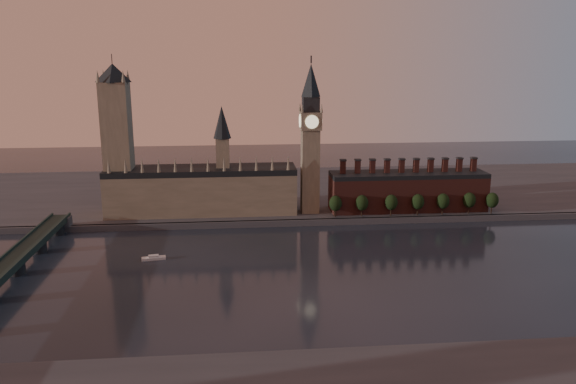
# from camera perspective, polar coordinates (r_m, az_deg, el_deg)

# --- Properties ---
(ground) EXTENTS (900.00, 900.00, 0.00)m
(ground) POSITION_cam_1_polar(r_m,az_deg,el_deg) (292.54, 3.04, -8.56)
(ground) COLOR black
(ground) RESTS_ON ground
(north_bank) EXTENTS (900.00, 182.00, 4.00)m
(north_bank) POSITION_cam_1_polar(r_m,az_deg,el_deg) (460.78, -0.10, -0.01)
(north_bank) COLOR #46464B
(north_bank) RESTS_ON ground
(palace_of_westminster) EXTENTS (130.00, 30.30, 74.00)m
(palace_of_westminster) POSITION_cam_1_polar(r_m,az_deg,el_deg) (393.87, -8.65, 0.42)
(palace_of_westminster) COLOR gray
(palace_of_westminster) RESTS_ON north_bank
(victoria_tower) EXTENTS (24.00, 24.00, 108.00)m
(victoria_tower) POSITION_cam_1_polar(r_m,az_deg,el_deg) (394.72, -16.96, 5.55)
(victoria_tower) COLOR gray
(victoria_tower) RESTS_ON north_bank
(big_ben) EXTENTS (15.00, 15.00, 107.00)m
(big_ben) POSITION_cam_1_polar(r_m,az_deg,el_deg) (385.08, 2.29, 5.60)
(big_ben) COLOR gray
(big_ben) RESTS_ON north_bank
(chimney_block) EXTENTS (110.00, 25.00, 37.00)m
(chimney_block) POSITION_cam_1_polar(r_m,az_deg,el_deg) (407.23, 12.05, 0.16)
(chimney_block) COLOR #592822
(chimney_block) RESTS_ON north_bank
(embankment_tree_0) EXTENTS (8.60, 8.60, 14.88)m
(embankment_tree_0) POSITION_cam_1_polar(r_m,az_deg,el_deg) (381.45, 4.84, -1.16)
(embankment_tree_0) COLOR black
(embankment_tree_0) RESTS_ON north_bank
(embankment_tree_1) EXTENTS (8.60, 8.60, 14.88)m
(embankment_tree_1) POSITION_cam_1_polar(r_m,az_deg,el_deg) (384.85, 7.52, -1.10)
(embankment_tree_1) COLOR black
(embankment_tree_1) RESTS_ON north_bank
(embankment_tree_2) EXTENTS (8.60, 8.60, 14.88)m
(embankment_tree_2) POSITION_cam_1_polar(r_m,az_deg,el_deg) (389.21, 10.45, -1.04)
(embankment_tree_2) COLOR black
(embankment_tree_2) RESTS_ON north_bank
(embankment_tree_3) EXTENTS (8.60, 8.60, 14.88)m
(embankment_tree_3) POSITION_cam_1_polar(r_m,az_deg,el_deg) (394.50, 13.06, -0.98)
(embankment_tree_3) COLOR black
(embankment_tree_3) RESTS_ON north_bank
(embankment_tree_4) EXTENTS (8.60, 8.60, 14.88)m
(embankment_tree_4) POSITION_cam_1_polar(r_m,az_deg,el_deg) (400.43, 15.47, -0.90)
(embankment_tree_4) COLOR black
(embankment_tree_4) RESTS_ON north_bank
(embankment_tree_5) EXTENTS (8.60, 8.60, 14.88)m
(embankment_tree_5) POSITION_cam_1_polar(r_m,az_deg,el_deg) (408.51, 17.94, -0.79)
(embankment_tree_5) COLOR black
(embankment_tree_5) RESTS_ON north_bank
(embankment_tree_6) EXTENTS (8.60, 8.60, 14.88)m
(embankment_tree_6) POSITION_cam_1_polar(r_m,az_deg,el_deg) (413.39, 20.03, -0.79)
(embankment_tree_6) COLOR black
(embankment_tree_6) RESTS_ON north_bank
(westminster_bridge) EXTENTS (14.00, 200.00, 11.55)m
(westminster_bridge) POSITION_cam_1_polar(r_m,az_deg,el_deg) (306.98, -27.13, -7.53)
(westminster_bridge) COLOR #1E2E27
(westminster_bridge) RESTS_ON ground
(river_boat) EXTENTS (13.59, 5.89, 2.63)m
(river_boat) POSITION_cam_1_polar(r_m,az_deg,el_deg) (323.68, -13.49, -6.52)
(river_boat) COLOR silver
(river_boat) RESTS_ON ground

